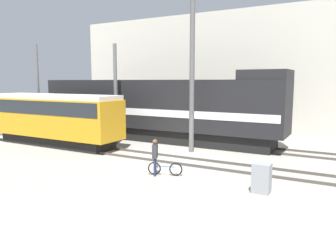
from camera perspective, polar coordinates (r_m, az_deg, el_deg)
ground_plane at (r=19.59m, az=0.27°, el=-5.36°), size 120.00×120.00×0.00m
track_near at (r=18.95m, az=-0.81°, el=-5.60°), size 60.00×1.50×0.14m
track_far at (r=23.51m, az=5.55°, el=-3.01°), size 60.00×1.51×0.14m
building_backdrop at (r=31.91m, az=12.52°, el=9.01°), size 31.46×6.00×10.48m
freight_locomotive at (r=24.87m, az=-2.15°, el=3.05°), size 19.51×3.04×5.17m
streetcar at (r=24.13m, az=-19.06°, el=1.60°), size 10.30×2.54×3.56m
bicycle at (r=15.72m, az=-0.52°, el=-7.46°), size 1.60×0.70×0.70m
person at (r=15.49m, az=-2.28°, el=-4.82°), size 0.33×0.41×1.76m
utility_pole_left at (r=29.34m, az=-21.67°, el=5.83°), size 0.21×0.21×7.47m
utility_pole_center at (r=23.66m, az=-9.11°, el=5.46°), size 0.26×0.26×7.07m
utility_pole_right at (r=20.50m, az=4.20°, el=8.98°), size 0.31×0.31×9.78m
signal_box at (r=13.82m, az=15.98°, el=-8.72°), size 0.70×0.60×1.20m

